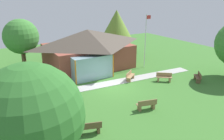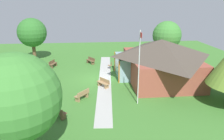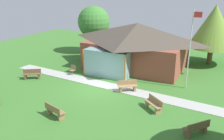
# 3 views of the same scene
# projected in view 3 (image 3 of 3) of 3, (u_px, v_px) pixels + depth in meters

# --- Properties ---
(ground_plane) EXTENTS (44.00, 44.00, 0.00)m
(ground_plane) POSITION_uv_depth(u_px,v_px,m) (98.00, 89.00, 18.44)
(ground_plane) COLOR #3D752D
(pavilion) EXTENTS (10.04, 8.34, 4.35)m
(pavilion) POSITION_uv_depth(u_px,v_px,m) (136.00, 45.00, 23.07)
(pavilion) COLOR brown
(pavilion) RESTS_ON ground_plane
(footpath) EXTENTS (19.10, 2.68, 0.03)m
(footpath) POSITION_uv_depth(u_px,v_px,m) (104.00, 85.00, 19.20)
(footpath) COLOR #ADADA8
(footpath) RESTS_ON ground_plane
(flagpole) EXTENTS (0.64, 0.08, 6.05)m
(flagpole) POSITION_uv_depth(u_px,v_px,m) (190.00, 47.00, 17.50)
(flagpole) COLOR silver
(flagpole) RESTS_ON ground_plane
(bench_lawn_far_right) EXTENTS (1.30, 1.43, 0.84)m
(bench_lawn_far_right) POSITION_uv_depth(u_px,v_px,m) (196.00, 128.00, 12.47)
(bench_lawn_far_right) COLOR brown
(bench_lawn_far_right) RESTS_ON ground_plane
(bench_rear_near_path) EXTENTS (1.48, 1.23, 0.84)m
(bench_rear_near_path) POSITION_uv_depth(u_px,v_px,m) (128.00, 86.00, 17.89)
(bench_rear_near_path) COLOR #9E7A51
(bench_rear_near_path) RESTS_ON ground_plane
(bench_mid_left) EXTENTS (1.48, 1.22, 0.84)m
(bench_mid_left) POSITION_uv_depth(u_px,v_px,m) (32.00, 74.00, 20.41)
(bench_mid_left) COLOR brown
(bench_mid_left) RESTS_ON ground_plane
(bench_front_center) EXTENTS (1.56, 0.80, 0.84)m
(bench_front_center) POSITION_uv_depth(u_px,v_px,m) (55.00, 111.00, 14.25)
(bench_front_center) COLOR olive
(bench_front_center) RESTS_ON ground_plane
(bench_mid_right) EXTENTS (1.45, 1.28, 0.84)m
(bench_mid_right) POSITION_uv_depth(u_px,v_px,m) (154.00, 104.00, 15.10)
(bench_mid_right) COLOR #9E7A51
(bench_mid_right) RESTS_ON ground_plane
(patio_chair_west) EXTENTS (0.47, 0.47, 0.86)m
(patio_chair_west) POSITION_uv_depth(u_px,v_px,m) (73.00, 70.00, 21.39)
(patio_chair_west) COLOR #8C6B4C
(patio_chair_west) RESTS_ON ground_plane
(tree_behind_pavilion_right) EXTENTS (4.74, 4.74, 6.05)m
(tree_behind_pavilion_right) POSITION_uv_depth(u_px,v_px,m) (214.00, 26.00, 23.42)
(tree_behind_pavilion_right) COLOR brown
(tree_behind_pavilion_right) RESTS_ON ground_plane
(tree_behind_pavilion_left) EXTENTS (3.79, 3.79, 5.62)m
(tree_behind_pavilion_left) POSITION_uv_depth(u_px,v_px,m) (94.00, 22.00, 27.90)
(tree_behind_pavilion_left) COLOR brown
(tree_behind_pavilion_left) RESTS_ON ground_plane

